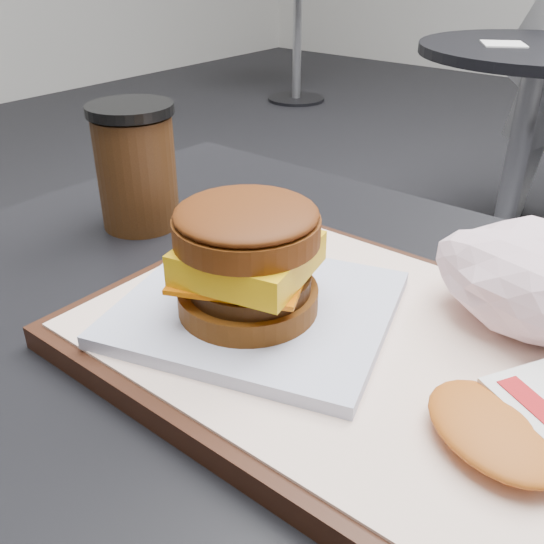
{
  "coord_description": "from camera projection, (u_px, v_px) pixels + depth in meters",
  "views": [
    {
      "loc": [
        0.22,
        -0.31,
        1.03
      ],
      "look_at": [
        -0.0,
        -0.04,
        0.83
      ],
      "focal_mm": 40.0,
      "sensor_mm": 36.0,
      "label": 1
    }
  ],
  "objects": [
    {
      "name": "breakfast_sandwich",
      "position": [
        250.0,
        271.0,
        0.42
      ],
      "size": [
        0.23,
        0.22,
        0.09
      ],
      "color": "white",
      "rests_on": "serving_tray"
    },
    {
      "name": "neighbor_table",
      "position": [
        526.0,
        113.0,
        1.88
      ],
      "size": [
        0.7,
        0.7,
        0.75
      ],
      "color": "black",
      "rests_on": "ground"
    },
    {
      "name": "hash_brown",
      "position": [
        536.0,
        429.0,
        0.33
      ],
      "size": [
        0.13,
        0.12,
        0.02
      ],
      "color": "white",
      "rests_on": "serving_tray"
    },
    {
      "name": "customer_table",
      "position": [
        300.0,
        497.0,
        0.55
      ],
      "size": [
        0.8,
        0.6,
        0.77
      ],
      "color": "#A5A5AA",
      "rests_on": "ground"
    },
    {
      "name": "bg_table_mid",
      "position": [
        298.0,
        15.0,
        4.06
      ],
      "size": [
        0.66,
        0.66,
        0.75
      ],
      "color": "black",
      "rests_on": "ground"
    },
    {
      "name": "coffee_cup",
      "position": [
        136.0,
        167.0,
        0.6
      ],
      "size": [
        0.08,
        0.08,
        0.12
      ],
      "color": "#3C210E",
      "rests_on": "customer_table"
    },
    {
      "name": "napkin",
      "position": [
        504.0,
        44.0,
        1.79
      ],
      "size": [
        0.16,
        0.16,
        0.0
      ],
      "primitive_type": "cube",
      "rotation": [
        0.0,
        0.0,
        0.54
      ],
      "color": "white",
      "rests_on": "neighbor_table"
    },
    {
      "name": "serving_tray",
      "position": [
        351.0,
        345.0,
        0.43
      ],
      "size": [
        0.38,
        0.28,
        0.02
      ],
      "color": "black",
      "rests_on": "customer_table"
    }
  ]
}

